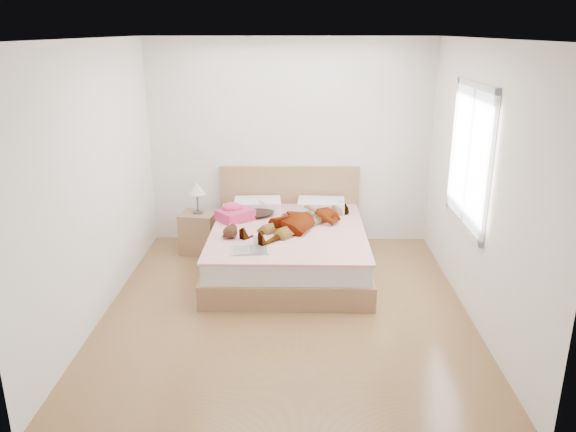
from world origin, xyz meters
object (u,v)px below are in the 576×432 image
object	(u,v)px
nightstand	(199,229)
plush_toy	(231,231)
coffee_mug	(258,238)
woman	(303,217)
phone	(262,202)
bed	(288,245)
magazine	(250,250)
towel	(234,213)

from	to	relation	value
nightstand	plush_toy	bearing A→B (deg)	-58.94
coffee_mug	plush_toy	world-z (taller)	plush_toy
woman	phone	distance (m)	0.64
nightstand	woman	bearing A→B (deg)	-18.83
phone	coffee_mug	distance (m)	0.96
bed	nightstand	xyz separation A→B (m)	(-1.13, 0.47, 0.02)
bed	magazine	bearing A→B (deg)	-116.45
coffee_mug	plush_toy	size ratio (longest dim) A/B	0.52
woman	bed	bearing A→B (deg)	-126.08
phone	bed	distance (m)	0.68
woman	magazine	size ratio (longest dim) A/B	3.89
towel	coffee_mug	distance (m)	0.83
phone	coffee_mug	xyz separation A→B (m)	(0.02, -0.96, -0.12)
woman	plush_toy	world-z (taller)	woman
phone	magazine	bearing A→B (deg)	-138.61
coffee_mug	nightstand	world-z (taller)	nightstand
magazine	phone	bearing A→B (deg)	87.82
bed	towel	world-z (taller)	bed
towel	coffee_mug	world-z (taller)	towel
towel	magazine	xyz separation A→B (m)	(0.27, -0.99, -0.08)
woman	magazine	world-z (taller)	woman
plush_toy	bed	bearing A→B (deg)	30.42
plush_toy	woman	bearing A→B (deg)	26.68
coffee_mug	bed	bearing A→B (deg)	59.10
bed	magazine	distance (m)	0.89
phone	plush_toy	distance (m)	0.85
bed	woman	bearing A→B (deg)	10.35
coffee_mug	nightstand	size ratio (longest dim) A/B	0.15
magazine	plush_toy	size ratio (longest dim) A/B	1.63
bed	coffee_mug	world-z (taller)	bed
woman	towel	size ratio (longest dim) A/B	3.21
magazine	nightstand	bearing A→B (deg)	121.21
woman	magazine	xyz separation A→B (m)	(-0.55, -0.79, -0.10)
phone	bed	xyz separation A→B (m)	(0.33, -0.43, -0.40)
bed	plush_toy	size ratio (longest dim) A/B	8.21
magazine	coffee_mug	xyz separation A→B (m)	(0.07, 0.24, 0.04)
woman	nightstand	size ratio (longest dim) A/B	1.78
towel	nightstand	bearing A→B (deg)	153.36
plush_toy	nightstand	distance (m)	1.02
towel	plush_toy	bearing A→B (deg)	-87.74
bed	nightstand	bearing A→B (deg)	157.33
plush_toy	nightstand	xyz separation A→B (m)	(-0.50, 0.84, -0.28)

